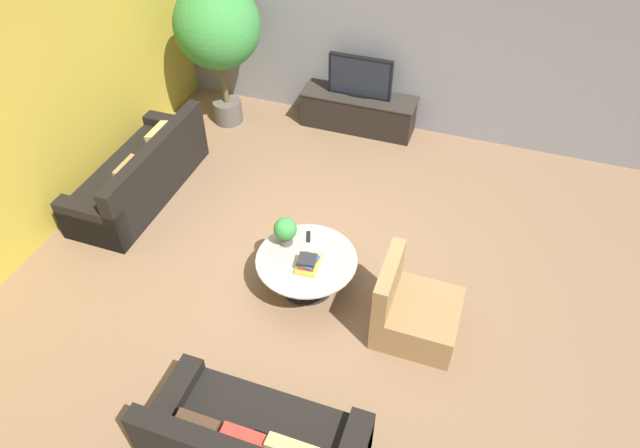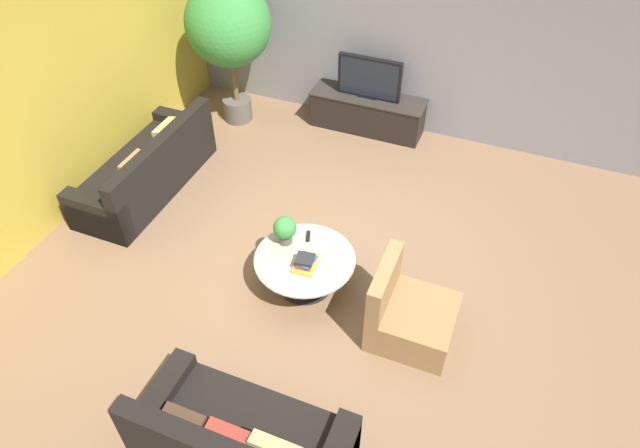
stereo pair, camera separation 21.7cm
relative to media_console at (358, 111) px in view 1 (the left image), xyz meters
The scene contains 13 objects.
ground_plane 2.98m from the media_console, 82.87° to the right, with size 24.00×24.00×0.00m, color brown.
back_wall_stone 1.31m from the media_console, 41.02° to the left, with size 7.40×0.12×3.00m, color slate.
side_wall_left 4.17m from the media_console, 136.55° to the right, with size 0.12×7.40×3.00m, color gold.
media_console is the anchor object (origin of this frame).
television 0.55m from the media_console, 90.00° to the right, with size 0.92×0.13×0.60m.
coffee_table 3.20m from the media_console, 83.53° to the right, with size 1.08×1.08×0.42m.
couch_by_wall 3.23m from the media_console, 132.34° to the right, with size 0.84×2.12×0.84m.
couch_near_entry 5.23m from the media_console, 82.86° to the right, with size 1.75×0.84×0.84m.
armchair_wicker 3.73m from the media_console, 65.30° to the right, with size 0.80×0.76×0.86m.
potted_palm_tall 2.29m from the media_console, 166.10° to the right, with size 1.18×1.18×2.09m.
potted_plant_tabletop 3.05m from the media_console, 88.73° to the right, with size 0.25×0.25×0.33m.
book_stack 3.30m from the media_console, 82.86° to the right, with size 0.23×0.33×0.12m.
remote_black 2.88m from the media_console, 84.66° to the right, with size 0.04×0.16×0.02m, color black.
Camera 1 is at (1.49, -4.10, 4.77)m, focal length 32.00 mm.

